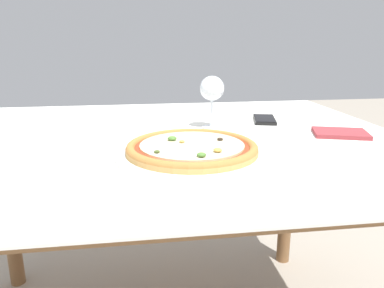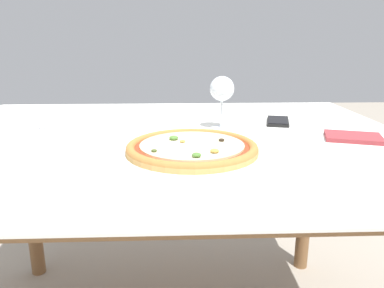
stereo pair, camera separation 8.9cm
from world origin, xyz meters
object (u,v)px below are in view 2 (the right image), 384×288
pizza_plate (192,149)px  cell_phone (278,121)px  dining_table (166,161)px  wine_glass_far_left (222,90)px  fork (40,134)px

pizza_plate → cell_phone: size_ratio=2.34×
dining_table → pizza_plate: (0.07, -0.20, 0.09)m
wine_glass_far_left → cell_phone: size_ratio=1.04×
fork → cell_phone: (0.74, 0.13, 0.00)m
dining_table → wine_glass_far_left: bearing=27.1°
fork → pizza_plate: bearing=-27.5°
dining_table → fork: size_ratio=8.41×
dining_table → cell_phone: bearing=23.5°
pizza_plate → cell_phone: 0.47m
pizza_plate → wine_glass_far_left: size_ratio=2.24×
pizza_plate → fork: 0.50m
dining_table → pizza_plate: size_ratio=3.89×
wine_glass_far_left → dining_table: bearing=-152.9°
dining_table → cell_phone: (0.37, 0.16, 0.08)m
fork → wine_glass_far_left: wine_glass_far_left is taller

